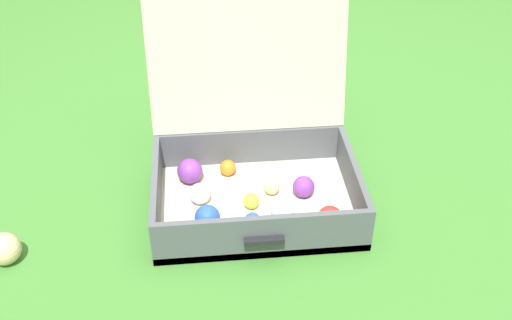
{
  "coord_description": "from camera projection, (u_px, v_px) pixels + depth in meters",
  "views": [
    {
      "loc": [
        -0.23,
        -1.46,
        1.26
      ],
      "look_at": [
        -0.09,
        -0.02,
        0.18
      ],
      "focal_mm": 44.03,
      "sensor_mm": 36.0,
      "label": 1
    }
  ],
  "objects": [
    {
      "name": "stray_ball_on_grass",
      "position": [
        4.0,
        249.0,
        1.71
      ],
      "size": [
        0.09,
        0.09,
        0.09
      ],
      "primitive_type": "sphere",
      "color": "#D1B784",
      "rests_on": "ground"
    },
    {
      "name": "open_suitcase",
      "position": [
        253.0,
        162.0,
        1.89
      ],
      "size": [
        0.61,
        0.55,
        0.57
      ],
      "color": "beige",
      "rests_on": "ground"
    },
    {
      "name": "ground_plane",
      "position": [
        286.0,
        201.0,
        1.94
      ],
      "size": [
        16.0,
        16.0,
        0.0
      ],
      "primitive_type": "plane",
      "color": "#3D7A2D"
    }
  ]
}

